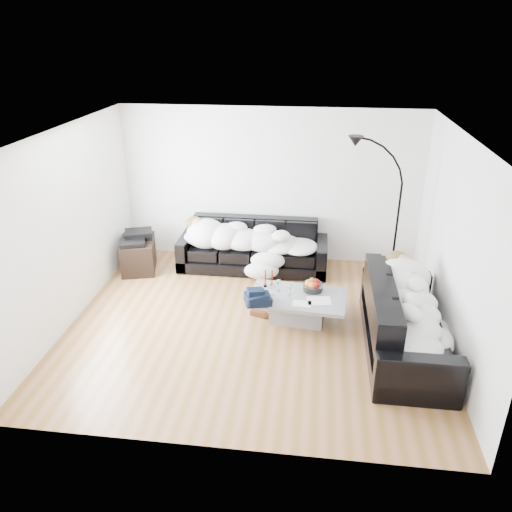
# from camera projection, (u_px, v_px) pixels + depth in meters

# --- Properties ---
(ground) EXTENTS (5.00, 5.00, 0.00)m
(ground) POSITION_uv_depth(u_px,v_px,m) (253.00, 324.00, 6.90)
(ground) COLOR brown
(ground) RESTS_ON ground
(wall_back) EXTENTS (5.00, 0.02, 2.60)m
(wall_back) POSITION_uv_depth(u_px,v_px,m) (271.00, 186.00, 8.38)
(wall_back) COLOR silver
(wall_back) RESTS_ON ground
(wall_left) EXTENTS (0.02, 4.50, 2.60)m
(wall_left) POSITION_uv_depth(u_px,v_px,m) (67.00, 228.00, 6.63)
(wall_left) COLOR silver
(wall_left) RESTS_ON ground
(wall_right) EXTENTS (0.02, 4.50, 2.60)m
(wall_right) POSITION_uv_depth(u_px,v_px,m) (456.00, 247.00, 6.06)
(wall_right) COLOR silver
(wall_right) RESTS_ON ground
(ceiling) EXTENTS (5.00, 5.00, 0.00)m
(ceiling) POSITION_uv_depth(u_px,v_px,m) (253.00, 134.00, 5.80)
(ceiling) COLOR white
(ceiling) RESTS_ON ground
(sofa_back) EXTENTS (2.47, 0.85, 0.81)m
(sofa_back) POSITION_uv_depth(u_px,v_px,m) (253.00, 246.00, 8.33)
(sofa_back) COLOR black
(sofa_back) RESTS_ON ground
(sofa_right) EXTENTS (0.95, 2.22, 0.90)m
(sofa_right) POSITION_uv_depth(u_px,v_px,m) (407.00, 318.00, 6.19)
(sofa_right) COLOR black
(sofa_right) RESTS_ON ground
(sleeper_back) EXTENTS (2.09, 0.72, 0.42)m
(sleeper_back) POSITION_uv_depth(u_px,v_px,m) (252.00, 235.00, 8.19)
(sleeper_back) COLOR white
(sleeper_back) RESTS_ON sofa_back
(sleeper_right) EXTENTS (0.80, 1.90, 0.46)m
(sleeper_right) POSITION_uv_depth(u_px,v_px,m) (409.00, 304.00, 6.11)
(sleeper_right) COLOR white
(sleeper_right) RESTS_ON sofa_right
(teal_cushion) EXTENTS (0.42, 0.38, 0.20)m
(teal_cushion) POSITION_uv_depth(u_px,v_px,m) (397.00, 274.00, 6.70)
(teal_cushion) COLOR #0D5C4E
(teal_cushion) RESTS_ON sofa_right
(coffee_table) EXTENTS (1.38, 0.89, 0.38)m
(coffee_table) POSITION_uv_depth(u_px,v_px,m) (297.00, 308.00, 6.91)
(coffee_table) COLOR #939699
(coffee_table) RESTS_ON ground
(fruit_bowl) EXTENTS (0.36, 0.36, 0.17)m
(fruit_bowl) POSITION_uv_depth(u_px,v_px,m) (313.00, 285.00, 6.94)
(fruit_bowl) COLOR white
(fruit_bowl) RESTS_ON coffee_table
(wine_glass_a) EXTENTS (0.09, 0.09, 0.17)m
(wine_glass_a) POSITION_uv_depth(u_px,v_px,m) (279.00, 285.00, 6.94)
(wine_glass_a) COLOR white
(wine_glass_a) RESTS_ON coffee_table
(wine_glass_b) EXTENTS (0.09, 0.09, 0.16)m
(wine_glass_b) POSITION_uv_depth(u_px,v_px,m) (273.00, 290.00, 6.82)
(wine_glass_b) COLOR white
(wine_glass_b) RESTS_ON coffee_table
(wine_glass_c) EXTENTS (0.09, 0.09, 0.16)m
(wine_glass_c) POSITION_uv_depth(u_px,v_px,m) (290.00, 290.00, 6.83)
(wine_glass_c) COLOR white
(wine_glass_c) RESTS_ON coffee_table
(candle_left) EXTENTS (0.05, 0.05, 0.26)m
(candle_left) POSITION_uv_depth(u_px,v_px,m) (265.00, 278.00, 7.02)
(candle_left) COLOR maroon
(candle_left) RESTS_ON coffee_table
(candle_right) EXTENTS (0.05, 0.05, 0.24)m
(candle_right) POSITION_uv_depth(u_px,v_px,m) (272.00, 278.00, 7.05)
(candle_right) COLOR maroon
(candle_right) RESTS_ON coffee_table
(newspaper_a) EXTENTS (0.35, 0.28, 0.01)m
(newspaper_a) POSITION_uv_depth(u_px,v_px,m) (319.00, 301.00, 6.70)
(newspaper_a) COLOR silver
(newspaper_a) RESTS_ON coffee_table
(newspaper_b) EXTENTS (0.26, 0.19, 0.01)m
(newspaper_b) POSITION_uv_depth(u_px,v_px,m) (302.00, 304.00, 6.63)
(newspaper_b) COLOR silver
(newspaper_b) RESTS_ON coffee_table
(navy_jacket) EXTENTS (0.45, 0.42, 0.18)m
(navy_jacket) POSITION_uv_depth(u_px,v_px,m) (255.00, 292.00, 6.58)
(navy_jacket) COLOR black
(navy_jacket) RESTS_ON coffee_table
(shoes) EXTENTS (0.49, 0.45, 0.09)m
(shoes) POSITION_uv_depth(u_px,v_px,m) (265.00, 311.00, 7.12)
(shoes) COLOR #472311
(shoes) RESTS_ON ground
(av_cabinet) EXTENTS (0.70, 0.87, 0.53)m
(av_cabinet) POSITION_uv_depth(u_px,v_px,m) (138.00, 255.00, 8.35)
(av_cabinet) COLOR black
(av_cabinet) RESTS_ON ground
(stereo) EXTENTS (0.53, 0.47, 0.13)m
(stereo) POSITION_uv_depth(u_px,v_px,m) (137.00, 237.00, 8.22)
(stereo) COLOR black
(stereo) RESTS_ON av_cabinet
(floor_lamp) EXTENTS (0.80, 0.46, 2.07)m
(floor_lamp) POSITION_uv_depth(u_px,v_px,m) (397.00, 225.00, 7.46)
(floor_lamp) COLOR black
(floor_lamp) RESTS_ON ground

